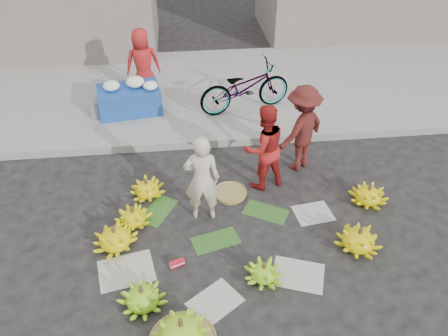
{
  "coord_description": "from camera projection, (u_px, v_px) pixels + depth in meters",
  "views": [
    {
      "loc": [
        -0.43,
        -4.41,
        4.48
      ],
      "look_at": [
        0.1,
        0.54,
        0.7
      ],
      "focal_mm": 35.0,
      "sensor_mm": 36.0,
      "label": 1
    }
  ],
  "objects": [
    {
      "name": "vendor_red",
      "position": [
        264.0,
        148.0,
        6.64
      ],
      "size": [
        0.82,
        0.72,
        1.42
      ],
      "primitive_type": "imported",
      "rotation": [
        0.0,
        0.0,
        3.45
      ],
      "color": "red",
      "rests_on": "ground"
    },
    {
      "name": "ground",
      "position": [
        221.0,
        230.0,
        6.24
      ],
      "size": [
        80.0,
        80.0,
        0.0
      ],
      "primitive_type": "plane",
      "color": "black",
      "rests_on": "ground"
    },
    {
      "name": "flower_vendor",
      "position": [
        143.0,
        64.0,
        8.79
      ],
      "size": [
        0.75,
        0.55,
        1.43
      ],
      "primitive_type": "imported",
      "rotation": [
        0.0,
        0.0,
        3.28
      ],
      "color": "red",
      "rests_on": "sidewalk"
    },
    {
      "name": "curb",
      "position": [
        209.0,
        141.0,
        7.93
      ],
      "size": [
        40.0,
        0.25,
        0.15
      ],
      "primitive_type": "cube",
      "color": "gray",
      "rests_on": "ground"
    },
    {
      "name": "banana_bunch_2",
      "position": [
        182.0,
        335.0,
        4.69
      ],
      "size": [
        0.74,
        0.74,
        0.49
      ],
      "rotation": [
        0.0,
        0.0,
        0.15
      ],
      "color": "olive",
      "rests_on": "ground"
    },
    {
      "name": "bicycle",
      "position": [
        245.0,
        87.0,
        8.47
      ],
      "size": [
        1.08,
        1.95,
        0.97
      ],
      "primitive_type": "imported",
      "rotation": [
        0.0,
        0.0,
        1.82
      ],
      "color": "gray",
      "rests_on": "sidewalk"
    },
    {
      "name": "banana_bunch_5",
      "position": [
        368.0,
        195.0,
        6.62
      ],
      "size": [
        0.66,
        0.66,
        0.35
      ],
      "rotation": [
        0.0,
        0.0,
        -0.24
      ],
      "color": "yellow",
      "rests_on": "ground"
    },
    {
      "name": "banana_bunch_6",
      "position": [
        133.0,
        217.0,
        6.26
      ],
      "size": [
        0.58,
        0.58,
        0.32
      ],
      "rotation": [
        0.0,
        0.0,
        0.2
      ],
      "color": "yellow",
      "rests_on": "ground"
    },
    {
      "name": "banana_bunch_4",
      "position": [
        358.0,
        239.0,
        5.87
      ],
      "size": [
        0.73,
        0.73,
        0.38
      ],
      "rotation": [
        0.0,
        0.0,
        0.24
      ],
      "color": "yellow",
      "rests_on": "ground"
    },
    {
      "name": "banana_bunch_0",
      "position": [
        115.0,
        238.0,
        5.89
      ],
      "size": [
        0.78,
        0.78,
        0.37
      ],
      "rotation": [
        0.0,
        0.0,
        0.4
      ],
      "color": "yellow",
      "rests_on": "ground"
    },
    {
      "name": "banana_bunch_7",
      "position": [
        147.0,
        188.0,
        6.75
      ],
      "size": [
        0.57,
        0.57,
        0.33
      ],
      "rotation": [
        0.0,
        0.0,
        -0.13
      ],
      "color": "yellow",
      "rests_on": "ground"
    },
    {
      "name": "vendor_cream",
      "position": [
        202.0,
        179.0,
        6.05
      ],
      "size": [
        0.52,
        0.36,
        1.38
      ],
      "primitive_type": "imported",
      "rotation": [
        0.0,
        0.0,
        3.09
      ],
      "color": "beige",
      "rests_on": "ground"
    },
    {
      "name": "newspaper_scatter",
      "position": [
        228.0,
        274.0,
        5.6
      ],
      "size": [
        3.2,
        1.8,
        0.0
      ],
      "primitive_type": null,
      "color": "#BCB7AE",
      "rests_on": "ground"
    },
    {
      "name": "basket_spare",
      "position": [
        230.0,
        193.0,
        6.84
      ],
      "size": [
        0.63,
        0.63,
        0.06
      ],
      "primitive_type": "cylinder",
      "rotation": [
        0.0,
        0.0,
        0.32
      ],
      "color": "olive",
      "rests_on": "ground"
    },
    {
      "name": "banana_bunch_3",
      "position": [
        264.0,
        272.0,
        5.48
      ],
      "size": [
        0.51,
        0.51,
        0.29
      ],
      "rotation": [
        0.0,
        0.0,
        -0.15
      ],
      "color": "#6ABB1A",
      "rests_on": "ground"
    },
    {
      "name": "grey_bucket",
      "position": [
        96.0,
        108.0,
        8.45
      ],
      "size": [
        0.3,
        0.3,
        0.34
      ],
      "primitive_type": "cylinder",
      "color": "gray",
      "rests_on": "sidewalk"
    },
    {
      "name": "man_striped",
      "position": [
        302.0,
        129.0,
        7.0
      ],
      "size": [
        1.11,
        1.01,
        1.49
      ],
      "primitive_type": "imported",
      "rotation": [
        0.0,
        0.0,
        3.76
      ],
      "color": "maroon",
      "rests_on": "ground"
    },
    {
      "name": "incense_stack",
      "position": [
        177.0,
        264.0,
        5.69
      ],
      "size": [
        0.21,
        0.13,
        0.08
      ],
      "primitive_type": "cube",
      "rotation": [
        0.0,
        0.0,
        0.36
      ],
      "color": "red",
      "rests_on": "ground"
    },
    {
      "name": "sidewalk",
      "position": [
        202.0,
        89.0,
        9.6
      ],
      "size": [
        40.0,
        4.0,
        0.12
      ],
      "primitive_type": "cube",
      "color": "gray",
      "rests_on": "ground"
    },
    {
      "name": "flower_table",
      "position": [
        130.0,
        98.0,
        8.54
      ],
      "size": [
        1.29,
        0.92,
        0.69
      ],
      "rotation": [
        0.0,
        0.0,
        0.17
      ],
      "color": "#163F94",
      "rests_on": "sidewalk"
    },
    {
      "name": "banana_leaves",
      "position": [
        213.0,
        221.0,
        6.38
      ],
      "size": [
        2.0,
        1.0,
        0.0
      ],
      "primitive_type": null,
      "color": "#24531B",
      "rests_on": "ground"
    },
    {
      "name": "banana_bunch_1",
      "position": [
        142.0,
        297.0,
        5.15
      ],
      "size": [
        0.65,
        0.65,
        0.34
      ],
      "rotation": [
        0.0,
        0.0,
        -0.24
      ],
      "color": "#6ABB1A",
      "rests_on": "ground"
    }
  ]
}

